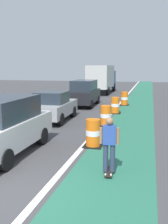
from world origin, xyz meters
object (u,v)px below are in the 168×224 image
(parked_sedan_second, at_px, (53,106))
(traffic_barrel_back, at_px, (115,105))
(traffic_barrel_far, at_px, (124,99))
(parked_suv_third, at_px, (84,93))
(skateboarder_on_lane, at_px, (109,144))
(parked_suv_nearest, at_px, (4,126))
(delivery_truck_down_block, at_px, (102,77))
(traffic_barrel_mid, at_px, (106,116))
(traffic_barrel_front, at_px, (93,133))

(parked_sedan_second, distance_m, traffic_barrel_back, 4.59)
(traffic_barrel_far, bearing_deg, parked_sedan_second, -115.02)
(parked_suv_third, bearing_deg, traffic_barrel_far, 19.00)
(parked_suv_third, relative_size, traffic_barrel_back, 4.25)
(parked_sedan_second, height_order, traffic_barrel_back, parked_sedan_second)
(skateboarder_on_lane, height_order, traffic_barrel_far, skateboarder_on_lane)
(parked_suv_nearest, xyz_separation_m, traffic_barrel_back, (2.73, 9.31, -0.50))
(parked_suv_third, height_order, traffic_barrel_back, parked_suv_third)
(traffic_barrel_back, xyz_separation_m, delivery_truck_down_block, (-3.33, 13.25, 1.31))
(parked_suv_nearest, distance_m, traffic_barrel_back, 9.72)
(parked_suv_nearest, bearing_deg, skateboarder_on_lane, -12.86)
(traffic_barrel_mid, xyz_separation_m, traffic_barrel_far, (0.20, 7.92, 0.00))
(traffic_barrel_back, relative_size, traffic_barrel_far, 1.00)
(traffic_barrel_mid, bearing_deg, traffic_barrel_far, 88.59)
(traffic_barrel_back, bearing_deg, traffic_barrel_front, -88.85)
(skateboarder_on_lane, distance_m, delivery_truck_down_block, 23.90)
(traffic_barrel_far, xyz_separation_m, delivery_truck_down_block, (-3.55, 9.28, 1.31))
(parked_suv_nearest, bearing_deg, traffic_barrel_far, 77.44)
(parked_sedan_second, bearing_deg, traffic_barrel_far, 64.98)
(traffic_barrel_front, distance_m, traffic_barrel_mid, 3.75)
(skateboarder_on_lane, xyz_separation_m, parked_suv_third, (-4.06, 13.11, 0.12))
(parked_sedan_second, relative_size, traffic_barrel_front, 3.80)
(parked_sedan_second, height_order, traffic_barrel_far, parked_sedan_second)
(parked_suv_third, bearing_deg, traffic_barrel_front, -74.02)
(traffic_barrel_mid, distance_m, traffic_barrel_far, 7.92)
(traffic_barrel_mid, relative_size, traffic_barrel_far, 1.00)
(traffic_barrel_far, relative_size, delivery_truck_down_block, 0.14)
(parked_suv_nearest, xyz_separation_m, delivery_truck_down_block, (-0.60, 22.56, 0.81))
(delivery_truck_down_block, bearing_deg, traffic_barrel_mid, -78.95)
(traffic_barrel_back, bearing_deg, traffic_barrel_far, 86.76)
(parked_sedan_second, height_order, traffic_barrel_mid, parked_sedan_second)
(parked_suv_nearest, relative_size, traffic_barrel_mid, 4.23)
(traffic_barrel_back, distance_m, traffic_barrel_far, 3.98)
(skateboarder_on_lane, bearing_deg, parked_suv_third, 107.19)
(traffic_barrel_front, height_order, traffic_barrel_far, same)
(parked_suv_nearest, height_order, parked_sedan_second, parked_suv_nearest)
(traffic_barrel_far, bearing_deg, traffic_barrel_mid, -91.41)
(skateboarder_on_lane, bearing_deg, traffic_barrel_front, 112.14)
(traffic_barrel_far, distance_m, delivery_truck_down_block, 10.02)
(parked_suv_third, distance_m, traffic_barrel_far, 3.32)
(parked_suv_nearest, distance_m, traffic_barrel_far, 13.62)
(parked_suv_third, bearing_deg, traffic_barrel_back, -45.24)
(parked_sedan_second, xyz_separation_m, traffic_barrel_back, (3.17, 3.31, -0.30))
(traffic_barrel_front, xyz_separation_m, traffic_barrel_mid, (-0.13, 3.74, 0.00))
(parked_suv_nearest, relative_size, parked_sedan_second, 1.11)
(skateboarder_on_lane, bearing_deg, traffic_barrel_far, 93.84)
(traffic_barrel_back, bearing_deg, parked_suv_nearest, -106.36)
(parked_suv_third, xyz_separation_m, traffic_barrel_front, (3.03, -10.59, -0.50))
(parked_suv_third, xyz_separation_m, traffic_barrel_far, (3.10, 1.07, -0.50))
(traffic_barrel_front, height_order, delivery_truck_down_block, delivery_truck_down_block)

